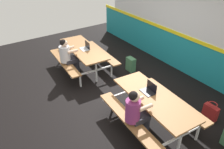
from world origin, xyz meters
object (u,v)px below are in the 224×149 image
Objects in this scene: laptop_silver at (85,48)px; backpack_dark at (131,64)px; student_nearer at (67,55)px; picnic_table_right at (153,104)px; tote_bag_bright at (210,112)px; picnic_table_left at (83,53)px; laptop_dark at (149,90)px; student_further at (136,111)px.

laptop_silver reaches higher than backpack_dark.
backpack_dark is (0.82, 1.74, -0.49)m from student_nearer.
picnic_table_right reaches higher than backpack_dark.
picnic_table_left is at bearing -160.39° from tote_bag_bright.
laptop_dark is (2.83, 0.12, 0.21)m from picnic_table_left.
laptop_dark is at bearing 116.44° from student_further.
laptop_silver reaches higher than picnic_table_right.
tote_bag_bright is (3.69, 1.31, -0.39)m from picnic_table_left.
student_nearer is at bearing -165.99° from laptop_dark.
laptop_dark is 0.78× the size of tote_bag_bright.
picnic_table_right is 2.43m from backpack_dark.
student_further is 2.81× the size of tote_bag_bright.
tote_bag_bright is at bearing 2.88° from backpack_dark.
laptop_silver is at bearing 170.16° from student_further.
laptop_silver is (0.10, 0.03, 0.21)m from picnic_table_left.
laptop_silver is at bearing 16.57° from picnic_table_left.
student_nearer is at bearing -178.72° from student_further.
picnic_table_right is 2.96m from laptop_silver.
picnic_table_right is 1.76× the size of student_further.
student_further is at bearing -81.04° from picnic_table_right.
student_nearer is 3.61× the size of laptop_silver.
picnic_table_left is 0.59m from student_nearer.
tote_bag_bright is at bearing 19.61° from picnic_table_left.
laptop_silver reaches higher than picnic_table_left.
student_further is 3.08m from laptop_silver.
student_further reaches higher than picnic_table_right.
laptop_silver is (-2.95, -0.04, 0.21)m from picnic_table_right.
tote_bag_bright is (3.59, 1.28, -0.59)m from laptop_silver.
student_nearer is at bearing -80.97° from picnic_table_left.
student_nearer and student_further have the same top height.
backpack_dark is (-1.92, 1.05, -0.57)m from laptop_dark.
picnic_table_left is 4.94× the size of tote_bag_bright.
student_nearer is 3.61× the size of laptop_dark.
student_nearer reaches higher than laptop_silver.
student_nearer reaches higher than backpack_dark.
picnic_table_left is 1.76× the size of student_further.
backpack_dark is (0.81, 1.14, -0.57)m from laptop_silver.
picnic_table_right is 0.59m from student_further.
picnic_table_right is 1.76× the size of student_nearer.
student_nearer reaches higher than picnic_table_left.
student_nearer is 1.00× the size of student_further.
student_further is at bearing -8.98° from picnic_table_left.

